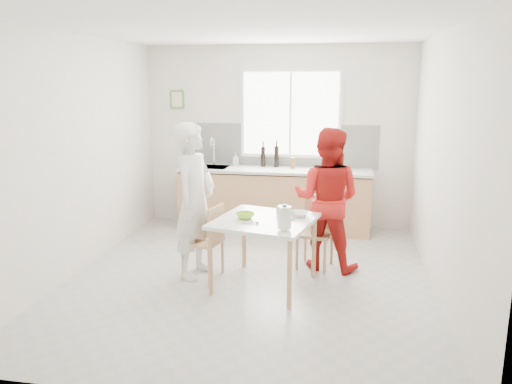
% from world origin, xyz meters
% --- Properties ---
extents(ground, '(4.50, 4.50, 0.00)m').
position_xyz_m(ground, '(0.00, 0.00, 0.00)').
color(ground, '#B7B7B2').
rests_on(ground, ground).
extents(room_shell, '(4.50, 4.50, 4.50)m').
position_xyz_m(room_shell, '(0.00, 0.00, 1.64)').
color(room_shell, silver).
rests_on(room_shell, ground).
extents(window, '(1.50, 0.06, 1.30)m').
position_xyz_m(window, '(0.20, 2.23, 1.70)').
color(window, white).
rests_on(window, room_shell).
extents(backsplash, '(3.00, 0.02, 0.65)m').
position_xyz_m(backsplash, '(0.00, 2.24, 1.23)').
color(backsplash, white).
rests_on(backsplash, room_shell).
extents(picture_frame, '(0.22, 0.03, 0.28)m').
position_xyz_m(picture_frame, '(-1.55, 2.23, 1.90)').
color(picture_frame, '#588E40').
rests_on(picture_frame, room_shell).
extents(kitchen_counter, '(2.84, 0.64, 1.37)m').
position_xyz_m(kitchen_counter, '(-0.00, 1.95, 0.42)').
color(kitchen_counter, tan).
rests_on(kitchen_counter, ground).
extents(dining_table, '(1.16, 1.16, 0.75)m').
position_xyz_m(dining_table, '(0.20, -0.18, 0.67)').
color(dining_table, white).
rests_on(dining_table, ground).
extents(chair_left, '(0.46, 0.46, 0.83)m').
position_xyz_m(chair_left, '(-0.47, -0.03, 0.46)').
color(chair_left, tan).
rests_on(chair_left, ground).
extents(chair_far, '(0.46, 0.46, 0.84)m').
position_xyz_m(chair_far, '(0.71, 0.54, 0.46)').
color(chair_far, tan).
rests_on(chair_far, ground).
extents(person_white, '(0.54, 0.71, 1.75)m').
position_xyz_m(person_white, '(-0.62, 0.00, 0.87)').
color(person_white, white).
rests_on(person_white, ground).
extents(person_red, '(0.93, 0.79, 1.67)m').
position_xyz_m(person_red, '(0.82, 0.50, 0.83)').
color(person_red, red).
rests_on(person_red, ground).
extents(bowl_green, '(0.24, 0.24, 0.06)m').
position_xyz_m(bowl_green, '(-0.01, -0.18, 0.78)').
color(bowl_green, '#95DA32').
rests_on(bowl_green, dining_table).
extents(bowl_white, '(0.24, 0.24, 0.05)m').
position_xyz_m(bowl_white, '(0.54, 0.00, 0.78)').
color(bowl_white, white).
rests_on(bowl_white, dining_table).
extents(milk_jug, '(0.19, 0.14, 0.24)m').
position_xyz_m(milk_jug, '(0.45, -0.52, 0.88)').
color(milk_jug, white).
rests_on(milk_jug, dining_table).
extents(green_box, '(0.12, 0.12, 0.09)m').
position_xyz_m(green_box, '(0.35, 0.08, 0.80)').
color(green_box, '#92C72E').
rests_on(green_box, dining_table).
extents(spoon, '(0.16, 0.03, 0.01)m').
position_xyz_m(spoon, '(0.07, -0.37, 0.76)').
color(spoon, '#A5A5AA').
rests_on(spoon, dining_table).
extents(cutting_board, '(0.40, 0.33, 0.01)m').
position_xyz_m(cutting_board, '(0.94, 1.91, 0.93)').
color(cutting_board, '#7DD932').
rests_on(cutting_board, kitchen_counter).
extents(wine_bottle_a, '(0.07, 0.07, 0.32)m').
position_xyz_m(wine_bottle_a, '(0.01, 2.10, 1.08)').
color(wine_bottle_a, black).
rests_on(wine_bottle_a, kitchen_counter).
extents(wine_bottle_b, '(0.07, 0.07, 0.30)m').
position_xyz_m(wine_bottle_b, '(-0.19, 2.11, 1.07)').
color(wine_bottle_b, black).
rests_on(wine_bottle_b, kitchen_counter).
extents(jar_amber, '(0.06, 0.06, 0.16)m').
position_xyz_m(jar_amber, '(0.27, 2.02, 1.00)').
color(jar_amber, '#90571F').
rests_on(jar_amber, kitchen_counter).
extents(soap_bottle, '(0.11, 0.11, 0.19)m').
position_xyz_m(soap_bottle, '(-0.62, 2.15, 1.01)').
color(soap_bottle, '#999999').
rests_on(soap_bottle, kitchen_counter).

